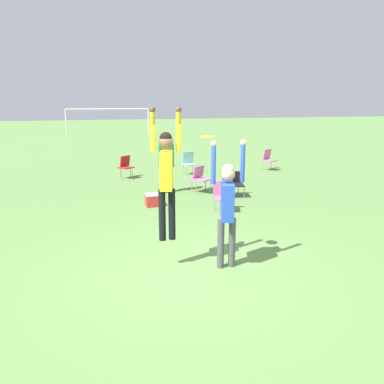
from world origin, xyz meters
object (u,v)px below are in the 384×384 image
Objects in this scene: camping_chair_2 at (223,194)px; person_spectator_near at (166,157)px; person_defending at (227,201)px; camping_chair_3 at (189,161)px; camping_chair_0 at (200,177)px; cooler_box at (152,200)px; person_jumping at (166,171)px; camping_chair_5 at (268,158)px; camping_chair_1 at (126,165)px; camping_chair_4 at (233,182)px; frisbee at (208,137)px.

person_spectator_near is at bearing -45.86° from camping_chair_2.
person_defending is 8.90m from camping_chair_3.
person_spectator_near is (-1.07, 0.21, 0.65)m from camping_chair_0.
person_defending reaches higher than camping_chair_0.
cooler_box is (-0.75, -1.45, -0.98)m from person_spectator_near.
cooler_box is (-2.35, -4.31, -0.36)m from camping_chair_3.
person_jumping is 2.56× the size of camping_chair_5.
person_jumping is at bearing 50.11° from camping_chair_1.
camping_chair_0 reaches higher than camping_chair_4.
camping_chair_4 is 0.86× the size of camping_chair_5.
frisbee is 4.63m from cooler_box.
camping_chair_0 is (1.63, 5.36, -1.79)m from frisbee.
person_jumping is at bearing 71.02° from camping_chair_4.
person_jumping is 2.51× the size of camping_chair_3.
cooler_box is at bearing -156.28° from person_defending.
camping_chair_3 is 3.57m from camping_chair_5.
person_jumping reaches higher than camping_chair_2.
camping_chair_2 is at bearing 72.20° from camping_chair_1.
camping_chair_2 is at bearing 23.59° from camping_chair_5.
person_jumping is 4.37m from cooler_box.
camping_chair_1 is 2.16× the size of cooler_box.
frisbee is at bearing 77.88° from camping_chair_4.
camping_chair_2 reaches higher than cooler_box.
camping_chair_1 is (-0.68, 8.64, -0.70)m from person_defending.
frisbee is at bearing -87.98° from person_spectator_near.
camping_chair_0 is 2.23m from cooler_box.
person_spectator_near reaches higher than camping_chair_5.
person_spectator_near reaches higher than camping_chair_2.
person_spectator_near is at bearing 48.45° from camping_chair_3.
person_defending is 2.59× the size of camping_chair_0.
person_jumping is 2.62× the size of camping_chair_0.
person_spectator_near is at bearing 4.52° from person_jumping.
camping_chair_3 reaches higher than camping_chair_2.
camping_chair_4 is at bearing 173.11° from person_defending.
person_spectator_near is (0.96, -2.83, 0.64)m from camping_chair_1.
camping_chair_1 is 1.05× the size of camping_chair_2.
person_defending is at bearing 65.44° from camping_chair_3.
person_jumping reaches higher than camping_chair_0.
camping_chair_0 reaches higher than cooler_box.
frisbee is at bearing 63.28° from camping_chair_3.
person_jumping is at bearing 76.30° from camping_chair_2.
camping_chair_2 is at bearing -60.87° from person_spectator_near.
camping_chair_3 is at bearing 61.41° from cooler_box.
camping_chair_3 is (1.87, 8.67, -0.68)m from person_defending.
camping_chair_3 is (2.55, 0.03, 0.02)m from camping_chair_1.
camping_chair_1 is 1.12× the size of camping_chair_4.
cooler_box is (-0.48, 4.36, -1.04)m from person_defending.
cooler_box is at bearing 10.28° from person_jumping.
camping_chair_0 is 1.07× the size of camping_chair_2.
camping_chair_5 is at bearing 55.73° from frisbee.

